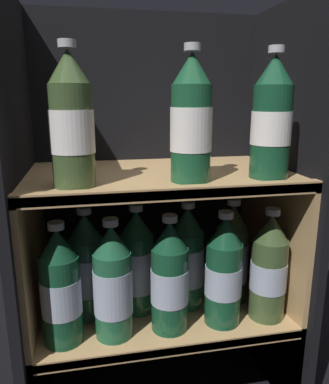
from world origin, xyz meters
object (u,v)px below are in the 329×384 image
bottle_lower_front_1 (113,285)px  bottle_lower_back_0 (87,268)px  bottle_upper_front_1 (191,122)px  bottle_upper_front_2 (272,120)px  bottle_lower_back_1 (137,264)px  bottle_upper_front_0 (72,123)px  bottle_lower_front_4 (269,269)px  bottle_lower_back_2 (187,259)px  bottle_lower_front_2 (171,279)px  bottle_lower_front_3 (224,274)px  bottle_lower_front_0 (61,289)px  bottle_lower_back_3 (232,256)px

bottle_lower_front_1 → bottle_lower_back_0: (-0.05, 0.09, 0.00)m
bottle_upper_front_1 → bottle_lower_back_0: 0.41m
bottle_upper_front_2 → bottle_lower_back_1: bearing=161.7°
bottle_upper_front_0 → bottle_lower_front_4: 0.53m
bottle_lower_front_4 → bottle_lower_back_2: size_ratio=1.00×
bottle_lower_front_2 → bottle_lower_back_0: 0.20m
bottle_upper_front_2 → bottle_lower_front_3: (-0.09, 0.00, -0.33)m
bottle_upper_front_1 → bottle_lower_front_2: bottle_upper_front_1 is taller
bottle_lower_front_0 → bottle_lower_front_2: (0.23, -0.00, -0.00)m
bottle_lower_front_2 → bottle_lower_front_4: size_ratio=1.00×
bottle_lower_front_0 → bottle_lower_front_2: 0.23m
bottle_upper_front_2 → bottle_lower_back_3: size_ratio=1.00×
bottle_lower_front_2 → bottle_lower_back_2: size_ratio=1.00×
bottle_lower_front_4 → bottle_lower_back_3: 0.10m
bottle_lower_back_0 → bottle_lower_front_1: bearing=-59.6°
bottle_lower_front_1 → bottle_lower_back_1: (0.06, 0.09, -0.00)m
bottle_lower_front_1 → bottle_lower_back_0: size_ratio=1.00×
bottle_lower_front_1 → bottle_lower_front_2: (0.12, 0.00, 0.00)m
bottle_lower_back_0 → bottle_lower_back_3: (0.35, 0.00, -0.00)m
bottle_lower_front_3 → bottle_lower_back_2: same height
bottle_upper_front_0 → bottle_upper_front_2: size_ratio=1.00×
bottle_upper_front_1 → bottle_lower_back_2: bottle_upper_front_1 is taller
bottle_lower_back_2 → bottle_lower_front_3: bearing=-56.6°
bottle_lower_front_3 → bottle_lower_back_3: (0.05, 0.09, -0.00)m
bottle_lower_front_0 → bottle_lower_back_2: same height
bottle_upper_front_1 → bottle_lower_front_0: size_ratio=1.00×
bottle_upper_front_0 → bottle_lower_back_1: (0.13, 0.09, -0.33)m
bottle_lower_back_0 → bottle_lower_front_2: bearing=-26.8°
bottle_upper_front_1 → bottle_lower_front_4: size_ratio=1.00×
bottle_lower_front_2 → bottle_lower_back_2: same height
bottle_lower_front_1 → bottle_lower_front_4: same height
bottle_upper_front_1 → bottle_lower_front_1: size_ratio=1.00×
bottle_lower_front_2 → bottle_lower_front_0: bearing=180.0°
bottle_lower_front_3 → bottle_lower_back_0: (-0.30, 0.09, -0.00)m
bottle_lower_front_3 → bottle_lower_back_3: size_ratio=1.00×
bottle_upper_front_1 → bottle_lower_front_3: bottle_upper_front_1 is taller
bottle_lower_front_4 → bottle_lower_front_2: bearing=-180.0°
bottle_upper_front_0 → bottle_lower_back_3: bearing=14.0°
bottle_lower_front_0 → bottle_lower_back_3: same height
bottle_upper_front_1 → bottle_lower_back_3: size_ratio=1.00×
bottle_lower_front_1 → bottle_lower_front_2: same height
bottle_lower_back_3 → bottle_lower_back_2: bearing=180.0°
bottle_upper_front_0 → bottle_lower_front_3: 0.45m
bottle_upper_front_1 → bottle_lower_back_0: bearing=157.4°
bottle_lower_front_4 → bottle_lower_back_2: same height
bottle_upper_front_2 → bottle_lower_back_0: size_ratio=1.00×
bottle_lower_front_1 → bottle_lower_front_4: bearing=0.0°
bottle_upper_front_2 → bottle_lower_front_3: bearing=180.0°
bottle_lower_back_1 → bottle_lower_back_2: size_ratio=1.00×
bottle_lower_front_4 → bottle_lower_back_2: bearing=151.8°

